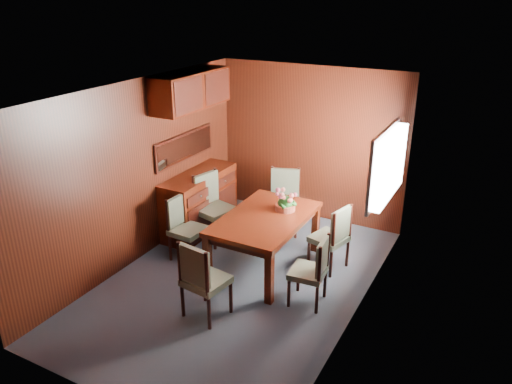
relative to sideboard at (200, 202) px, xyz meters
The scene contains 11 objects.
ground 1.66m from the sideboard, 38.66° to the right, with size 4.50×4.50×0.00m, color #38404C.
room_shell 1.78m from the sideboard, 30.23° to the right, with size 3.06×4.52×2.41m.
sideboard is the anchor object (origin of this frame).
dining_table 1.48m from the sideboard, 20.90° to the right, with size 0.98×1.56×0.73m.
chair_left_near 0.86m from the sideboard, 70.34° to the right, with size 0.42×0.44×0.89m.
chair_left_far 0.38m from the sideboard, 27.03° to the right, with size 0.56×0.58×1.01m.
chair_right_near 2.46m from the sideboard, 24.08° to the right, with size 0.42×0.44×0.85m.
chair_right_far 2.19m from the sideboard, ahead, with size 0.51×0.52×0.90m.
chair_head 2.23m from the sideboard, 55.44° to the right, with size 0.51×0.49×0.95m.
chair_foot 1.28m from the sideboard, 27.37° to the left, with size 0.58×0.57×0.97m.
flower_centerpiece 1.59m from the sideboard, ahead, with size 0.28×0.28×0.28m.
Camera 1 is at (2.73, -4.67, 3.45)m, focal length 35.00 mm.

